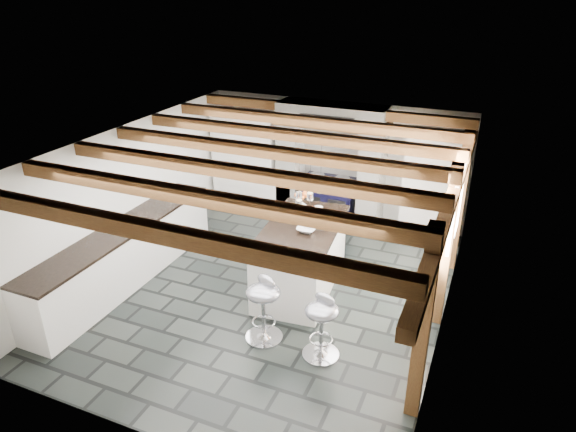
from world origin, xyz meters
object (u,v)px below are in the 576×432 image
at_px(range_cooker, 329,199).
at_px(bar_stool_far, 264,302).
at_px(kitchen_island, 301,256).
at_px(bar_stool_near, 322,320).

relative_size(range_cooker, bar_stool_far, 1.10).
distance_m(range_cooker, kitchen_island, 2.40).
bearing_deg(range_cooker, bar_stool_far, -84.12).
distance_m(kitchen_island, bar_stool_near, 1.65).
bearing_deg(bar_stool_far, bar_stool_near, 20.92).
distance_m(kitchen_island, bar_stool_far, 1.38).
relative_size(kitchen_island, bar_stool_far, 2.32).
bearing_deg(bar_stool_far, range_cooker, 119.36).
relative_size(kitchen_island, bar_stool_near, 2.44).
relative_size(range_cooker, kitchen_island, 0.47).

